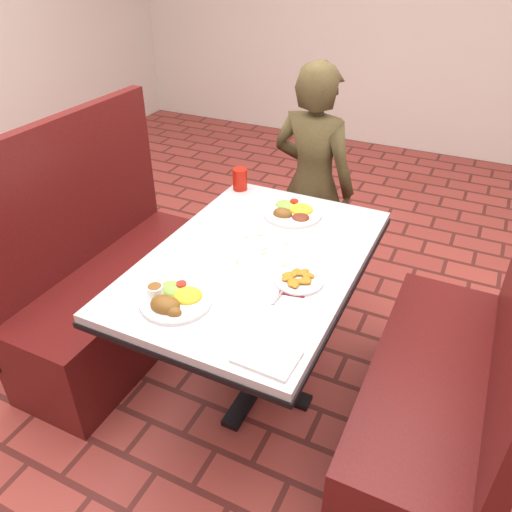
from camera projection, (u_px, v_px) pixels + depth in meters
name	position (u px, v px, depth m)	size (l,w,h in m)	color
dining_table	(256.00, 276.00, 2.05)	(0.81, 1.21, 0.75)	silver
booth_bench_left	(114.00, 288.00, 2.52)	(0.47, 1.20, 1.17)	#5C1615
booth_bench_right	(441.00, 395.00, 1.94)	(0.47, 1.20, 1.17)	#5C1615
diner_person	(312.00, 185.00, 2.75)	(0.49, 0.32, 1.33)	brown
near_dinner_plate	(174.00, 297.00, 1.73)	(0.25, 0.25, 0.08)	white
far_dinner_plate	(293.00, 210.00, 2.28)	(0.27, 0.27, 0.07)	white
plantain_plate	(299.00, 279.00, 1.84)	(0.18, 0.18, 0.03)	white
maroon_napkin	(294.00, 288.00, 1.81)	(0.09, 0.09, 0.00)	maroon
spoon_utensil	(280.00, 295.00, 1.78)	(0.01, 0.12, 0.00)	silver
red_tumbler	(240.00, 179.00, 2.49)	(0.07, 0.07, 0.11)	#B7170C
paper_napkin	(267.00, 356.00, 1.52)	(0.19, 0.14, 0.01)	white
knife_utensil	(200.00, 297.00, 1.76)	(0.01, 0.19, 0.00)	silver
fork_utensil	(192.00, 300.00, 1.74)	(0.01, 0.16, 0.00)	silver
lettuce_shreds	(271.00, 251.00, 2.03)	(0.28, 0.32, 0.00)	#85C04C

